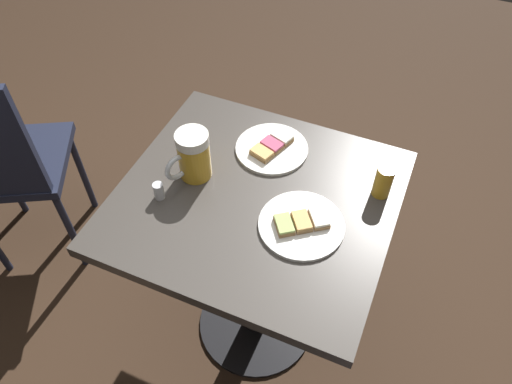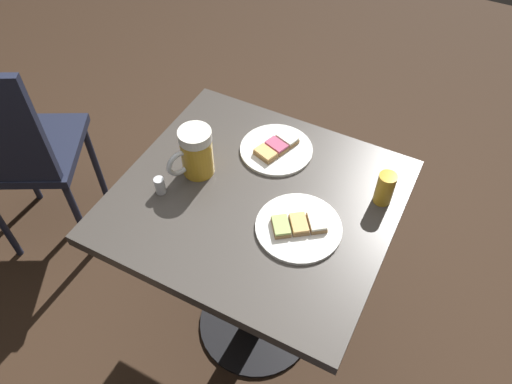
% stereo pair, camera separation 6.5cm
% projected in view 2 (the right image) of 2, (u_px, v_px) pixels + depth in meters
% --- Properties ---
extents(ground_plane, '(6.00, 6.00, 0.00)m').
position_uv_depth(ground_plane, '(256.00, 323.00, 1.96)').
color(ground_plane, '#382619').
extents(cafe_table, '(0.70, 0.75, 0.77)m').
position_uv_depth(cafe_table, '(256.00, 234.00, 1.51)').
color(cafe_table, black).
rests_on(cafe_table, ground_plane).
extents(plate_near, '(0.23, 0.23, 0.03)m').
position_uv_depth(plate_near, '(299.00, 227.00, 1.29)').
color(plate_near, white).
rests_on(plate_near, cafe_table).
extents(plate_far, '(0.22, 0.22, 0.03)m').
position_uv_depth(plate_far, '(276.00, 149.00, 1.48)').
color(plate_far, white).
rests_on(plate_far, cafe_table).
extents(beer_mug, '(0.14, 0.09, 0.15)m').
position_uv_depth(beer_mug, '(196.00, 153.00, 1.38)').
color(beer_mug, gold).
rests_on(beer_mug, cafe_table).
extents(beer_glass_small, '(0.05, 0.05, 0.10)m').
position_uv_depth(beer_glass_small, '(385.00, 188.00, 1.33)').
color(beer_glass_small, gold).
rests_on(beer_glass_small, cafe_table).
extents(salt_shaker, '(0.03, 0.03, 0.05)m').
position_uv_depth(salt_shaker, '(160.00, 186.00, 1.36)').
color(salt_shaker, silver).
rests_on(salt_shaker, cafe_table).
extents(cafe_chair, '(0.51, 0.51, 0.94)m').
position_uv_depth(cafe_chair, '(18.00, 149.00, 1.82)').
color(cafe_chair, '#1E2338').
rests_on(cafe_chair, ground_plane).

